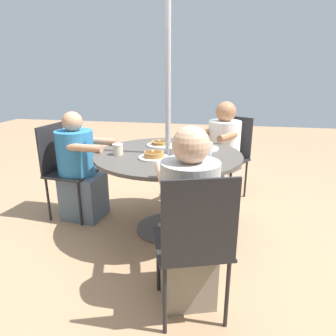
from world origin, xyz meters
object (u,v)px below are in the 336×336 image
object	(u,v)px
diner_east	(222,157)
drinking_glass_b	(173,156)
pancake_plate_a	(154,156)
pancake_plate_b	(205,148)
pancake_plate_c	(187,155)
coffee_cup	(118,149)
drinking_glass_a	(208,148)
pancake_plate_e	(197,140)
patio_chair_south	(64,165)
patio_chair_north	(194,240)
pancake_plate_d	(160,144)
patio_chair_east	(230,152)
diner_north	(188,226)
diner_south	(80,172)
patio_table	(168,166)
syrup_bottle	(188,141)

from	to	relation	value
diner_east	drinking_glass_b	distance (m)	1.20
pancake_plate_a	pancake_plate_b	world-z (taller)	pancake_plate_a
pancake_plate_c	coffee_cup	xyz separation A→B (m)	(0.60, 0.00, 0.02)
pancake_plate_c	drinking_glass_a	distance (m)	0.22
pancake_plate_e	patio_chair_south	bearing A→B (deg)	14.68
patio_chair_north	diner_east	xyz separation A→B (m)	(-0.12, -1.83, -0.02)
pancake_plate_a	drinking_glass_b	distance (m)	0.23
patio_chair_south	pancake_plate_d	world-z (taller)	patio_chair_south
pancake_plate_d	coffee_cup	xyz separation A→B (m)	(0.29, 0.38, 0.03)
pancake_plate_b	patio_chair_east	bearing A→B (deg)	-108.85
patio_chair_north	diner_east	world-z (taller)	diner_east
patio_chair_north	diner_north	distance (m)	0.18
coffee_cup	drinking_glass_a	world-z (taller)	drinking_glass_a
pancake_plate_d	diner_south	bearing A→B (deg)	11.64
patio_table	pancake_plate_b	world-z (taller)	pancake_plate_b
patio_chair_south	pancake_plate_c	distance (m)	1.31
syrup_bottle	drinking_glass_b	size ratio (longest dim) A/B	1.04
drinking_glass_b	diner_east	bearing A→B (deg)	-108.64
drinking_glass_a	pancake_plate_d	bearing A→B (deg)	-26.45
syrup_bottle	drinking_glass_b	world-z (taller)	syrup_bottle
pancake_plate_d	drinking_glass_a	bearing A→B (deg)	153.55
diner_north	pancake_plate_e	world-z (taller)	diner_north
patio_chair_south	pancake_plate_e	distance (m)	1.36
patio_chair_north	coffee_cup	distance (m)	1.22
coffee_cup	pancake_plate_d	bearing A→B (deg)	-126.72
drinking_glass_b	coffee_cup	bearing A→B (deg)	-20.15
patio_chair_east	pancake_plate_b	world-z (taller)	patio_chair_east
patio_chair_east	pancake_plate_d	world-z (taller)	patio_chair_east
pancake_plate_d	diner_east	bearing A→B (deg)	-138.55
drinking_glass_a	patio_chair_east	bearing A→B (deg)	-103.06
patio_table	pancake_plate_d	size ratio (longest dim) A/B	5.18
syrup_bottle	coffee_cup	distance (m)	0.70
coffee_cup	drinking_glass_b	size ratio (longest dim) A/B	0.71
patio_table	pancake_plate_d	xyz separation A→B (m)	(0.13, -0.26, 0.13)
pancake_plate_e	diner_south	bearing A→B (deg)	17.82
pancake_plate_d	pancake_plate_e	world-z (taller)	pancake_plate_e
patio_chair_south	patio_chair_east	bearing A→B (deg)	122.75
syrup_bottle	patio_table	bearing A→B (deg)	65.20
patio_table	patio_chair_east	world-z (taller)	patio_chair_east
diner_south	pancake_plate_c	xyz separation A→B (m)	(-1.09, 0.22, 0.28)
diner_south	drinking_glass_a	distance (m)	1.30
pancake_plate_e	pancake_plate_c	bearing A→B (deg)	87.51
diner_north	coffee_cup	xyz separation A→B (m)	(0.70, -0.75, 0.26)
patio_chair_north	pancake_plate_e	bearing A→B (deg)	76.82
pancake_plate_e	patio_table	bearing A→B (deg)	65.52
pancake_plate_c	pancake_plate_a	bearing A→B (deg)	13.31
pancake_plate_c	patio_chair_north	bearing A→B (deg)	99.93
patio_chair_south	syrup_bottle	distance (m)	1.27
pancake_plate_a	patio_chair_north	bearing A→B (deg)	116.62
syrup_bottle	drinking_glass_a	size ratio (longest dim) A/B	1.27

